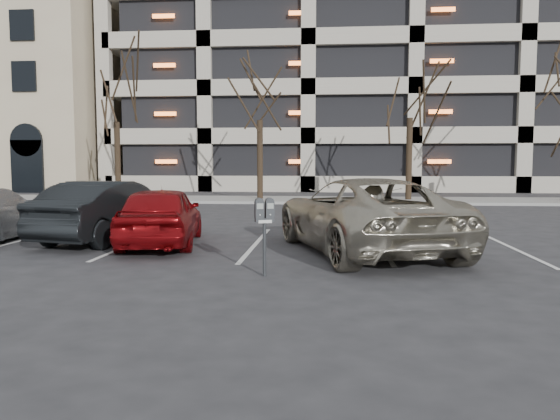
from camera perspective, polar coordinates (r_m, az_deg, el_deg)
ground at (r=10.10m, az=3.72°, el=-5.55°), size 140.00×140.00×0.00m
sidewalk at (r=25.99m, az=4.48°, el=1.04°), size 80.00×4.00×0.12m
stall_lines at (r=12.47m, az=-2.51°, el=-3.50°), size 16.90×5.20×0.00m
parking_garage at (r=45.93m, az=20.39°, el=13.98°), size 52.00×20.00×19.00m
tree_a at (r=28.19m, az=-16.82°, el=13.48°), size 3.72×3.72×8.45m
tree_b at (r=26.48m, az=-2.14°, el=14.37°), size 3.75×3.75×8.53m
tree_c at (r=26.57m, az=13.52°, el=14.43°), size 3.81×3.81×8.67m
parking_meter at (r=8.79m, az=-1.64°, el=-0.80°), size 0.34×0.22×1.25m
suv_silver at (r=11.38m, az=8.70°, el=-0.51°), size 4.11×6.02×1.54m
car_red at (r=12.40m, az=-12.31°, el=-0.56°), size 2.17×4.14×1.34m
car_dark at (r=13.51m, az=-17.27°, el=-0.07°), size 2.41×4.51×1.41m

